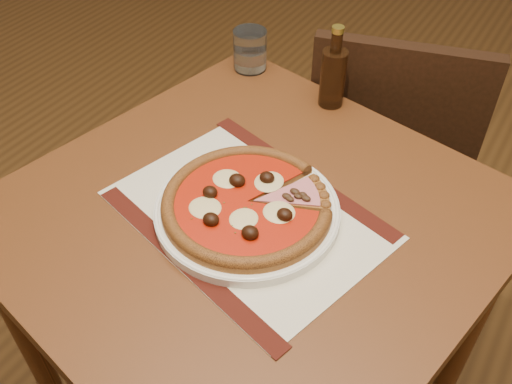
# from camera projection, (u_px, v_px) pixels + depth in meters

# --- Properties ---
(table) EXTENTS (0.94, 0.94, 0.75)m
(table) POSITION_uv_depth(u_px,v_px,m) (250.00, 249.00, 1.08)
(table) COLOR brown
(table) RESTS_ON ground
(chair_far) EXTENTS (0.50, 0.50, 0.86)m
(chair_far) POSITION_uv_depth(u_px,v_px,m) (388.00, 151.00, 1.53)
(chair_far) COLOR black
(chair_far) RESTS_ON ground
(placemat) EXTENTS (0.52, 0.43, 0.00)m
(placemat) POSITION_uv_depth(u_px,v_px,m) (247.00, 215.00, 1.00)
(placemat) COLOR silver
(placemat) RESTS_ON table
(plate) EXTENTS (0.32, 0.32, 0.02)m
(plate) POSITION_uv_depth(u_px,v_px,m) (247.00, 211.00, 0.99)
(plate) COLOR white
(plate) RESTS_ON placemat
(pizza) EXTENTS (0.30, 0.30, 0.04)m
(pizza) POSITION_uv_depth(u_px,v_px,m) (247.00, 203.00, 0.98)
(pizza) COLOR #A16826
(pizza) RESTS_ON plate
(ham_slice) EXTENTS (0.12, 0.12, 0.02)m
(ham_slice) POSITION_uv_depth(u_px,v_px,m) (300.00, 195.00, 0.99)
(ham_slice) COLOR #A16826
(ham_slice) RESTS_ON plate
(water_glass) EXTENTS (0.09, 0.09, 0.09)m
(water_glass) POSITION_uv_depth(u_px,v_px,m) (250.00, 50.00, 1.32)
(water_glass) COLOR white
(water_glass) RESTS_ON table
(bottle) EXTENTS (0.05, 0.05, 0.18)m
(bottle) POSITION_uv_depth(u_px,v_px,m) (333.00, 75.00, 1.20)
(bottle) COLOR #341C0D
(bottle) RESTS_ON table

